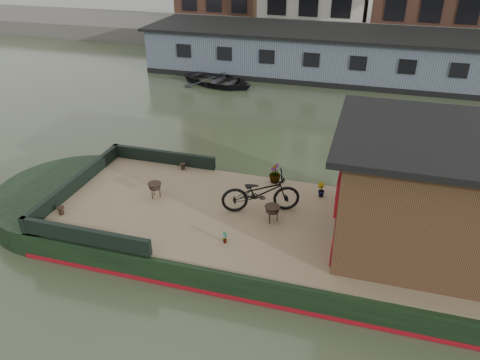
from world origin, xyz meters
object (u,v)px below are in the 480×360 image
(dinghy, at_px, (220,78))
(cabin, at_px, (436,192))
(brazier_front, at_px, (272,214))
(bicycle, at_px, (261,192))
(brazier_rear, at_px, (155,190))

(dinghy, bearing_deg, cabin, -126.70)
(cabin, xyz_separation_m, brazier_front, (-3.17, -0.05, -1.04))
(cabin, distance_m, brazier_front, 3.34)
(cabin, distance_m, bicycle, 3.62)
(bicycle, bearing_deg, brazier_rear, 72.35)
(brazier_front, relative_size, brazier_rear, 1.03)
(brazier_front, bearing_deg, dinghy, 114.05)
(bicycle, bearing_deg, brazier_front, -156.25)
(bicycle, relative_size, brazier_rear, 4.74)
(bicycle, distance_m, brazier_front, 0.58)
(brazier_rear, bearing_deg, bicycle, 2.99)
(bicycle, xyz_separation_m, brazier_rear, (-2.55, -0.13, -0.28))
(cabin, height_order, bicycle, cabin)
(brazier_front, bearing_deg, cabin, 0.98)
(brazier_rear, bearing_deg, brazier_front, -4.52)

